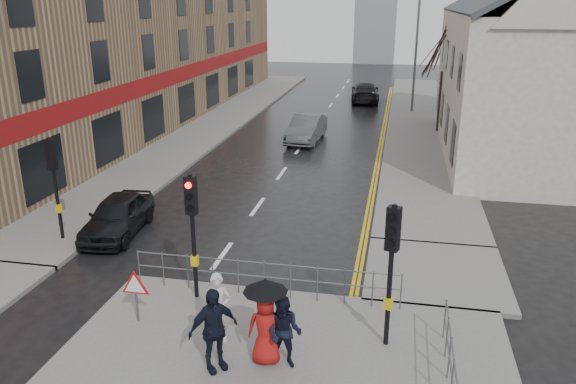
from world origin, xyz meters
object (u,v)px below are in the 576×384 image
at_px(pedestrian_with_umbrella, 266,317).
at_px(pedestrian_d, 213,330).
at_px(pedestrian_b, 284,332).
at_px(car_parked, 118,215).
at_px(pedestrian_a, 218,308).
at_px(car_mid, 306,129).

height_order(pedestrian_with_umbrella, pedestrian_d, pedestrian_with_umbrella).
height_order(pedestrian_b, car_parked, pedestrian_b).
height_order(pedestrian_b, pedestrian_d, pedestrian_d).
bearing_deg(car_parked, pedestrian_b, -47.07).
height_order(pedestrian_b, pedestrian_with_umbrella, pedestrian_with_umbrella).
bearing_deg(pedestrian_b, pedestrian_a, 164.87).
xyz_separation_m(pedestrian_b, car_mid, (-3.00, 20.56, -0.23)).
relative_size(pedestrian_a, pedestrian_with_umbrella, 0.84).
bearing_deg(pedestrian_with_umbrella, car_parked, 137.15).
bearing_deg(pedestrian_a, pedestrian_b, -26.76).
xyz_separation_m(pedestrian_b, pedestrian_with_umbrella, (-0.41, 0.05, 0.29)).
relative_size(pedestrian_with_umbrella, pedestrian_d, 1.05).
relative_size(pedestrian_b, car_mid, 0.37).
height_order(pedestrian_with_umbrella, car_mid, pedestrian_with_umbrella).
bearing_deg(pedestrian_d, pedestrian_b, -28.75).
height_order(pedestrian_d, car_parked, pedestrian_d).
distance_m(pedestrian_with_umbrella, car_mid, 20.68).
distance_m(car_parked, car_mid, 14.89).
height_order(pedestrian_a, car_parked, pedestrian_a).
distance_m(pedestrian_b, pedestrian_d, 1.49).
distance_m(pedestrian_d, car_mid, 21.03).
bearing_deg(pedestrian_a, car_mid, 87.70).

